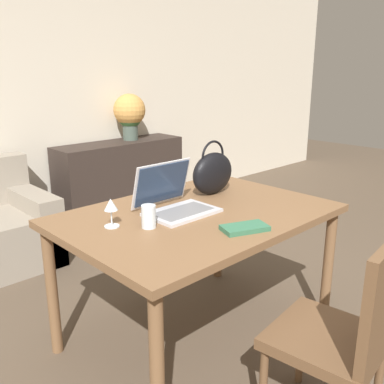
{
  "coord_description": "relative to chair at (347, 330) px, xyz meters",
  "views": [
    {
      "loc": [
        -1.45,
        -0.92,
        1.53
      ],
      "look_at": [
        0.05,
        0.64,
        0.9
      ],
      "focal_mm": 40.0,
      "sensor_mm": 36.0,
      "label": 1
    }
  ],
  "objects": [
    {
      "name": "wall_back",
      "position": [
        -0.05,
        3.24,
        0.84
      ],
      "size": [
        10.0,
        0.06,
        2.7
      ],
      "color": "beige",
      "rests_on": "ground_plane"
    },
    {
      "name": "dining_table",
      "position": [
        0.04,
        0.91,
        0.19
      ],
      "size": [
        1.44,
        1.01,
        0.78
      ],
      "color": "brown",
      "rests_on": "ground_plane"
    },
    {
      "name": "flower_vase",
      "position": [
        1.12,
        3.01,
        0.57
      ],
      "size": [
        0.33,
        0.33,
        0.47
      ],
      "color": "#47564C",
      "rests_on": "sideboard"
    },
    {
      "name": "chair",
      "position": [
        0.0,
        0.0,
        0.0
      ],
      "size": [
        0.49,
        0.49,
        0.92
      ],
      "rotation": [
        0.0,
        0.0,
        0.12
      ],
      "color": "brown",
      "rests_on": "ground_plane"
    },
    {
      "name": "drinking_glass",
      "position": [
        -0.29,
        0.91,
        0.33
      ],
      "size": [
        0.07,
        0.07,
        0.11
      ],
      "color": "silver",
      "rests_on": "dining_table"
    },
    {
      "name": "handbag",
      "position": [
        0.35,
        1.09,
        0.41
      ],
      "size": [
        0.32,
        0.13,
        0.33
      ],
      "color": "black",
      "rests_on": "dining_table"
    },
    {
      "name": "wine_glass",
      "position": [
        -0.42,
        1.04,
        0.37
      ],
      "size": [
        0.07,
        0.07,
        0.14
      ],
      "color": "silver",
      "rests_on": "dining_table"
    },
    {
      "name": "book",
      "position": [
        0.01,
        0.56,
        0.28
      ],
      "size": [
        0.25,
        0.19,
        0.02
      ],
      "rotation": [
        0.0,
        0.0,
        -0.38
      ],
      "color": "#336B4C",
      "rests_on": "dining_table"
    },
    {
      "name": "laptop",
      "position": [
        -0.04,
        1.02,
        0.34
      ],
      "size": [
        0.37,
        0.33,
        0.26
      ],
      "color": "silver",
      "rests_on": "dining_table"
    },
    {
      "name": "sideboard",
      "position": [
        0.96,
        2.99,
        -0.1
      ],
      "size": [
        1.37,
        0.4,
        0.8
      ],
      "color": "#332823",
      "rests_on": "ground_plane"
    }
  ]
}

